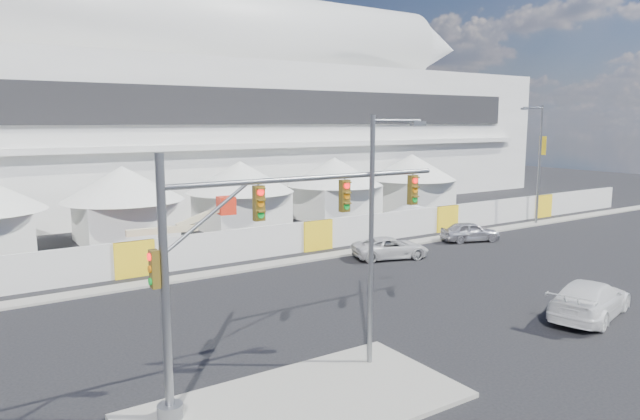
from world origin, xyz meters
TOP-DOWN VIEW (x-y plane):
  - ground at (0.00, 0.00)m, footprint 160.00×160.00m
  - median_island at (-6.00, -3.00)m, footprint 10.00×5.00m
  - far_curb at (20.00, 12.50)m, footprint 80.00×1.20m
  - stadium at (8.71, 41.50)m, footprint 80.00×24.80m
  - tent_row at (0.50, 24.00)m, footprint 53.40×8.40m
  - hoarding_fence at (6.00, 14.50)m, footprint 70.00×0.25m
  - scaffold_tower at (46.00, 36.00)m, footprint 4.40×4.40m
  - sedan_silver at (16.61, 10.78)m, footprint 3.01×4.48m
  - pickup_curb at (8.58, 10.01)m, footprint 3.56×5.23m
  - pickup_near at (8.75, -3.11)m, footprint 3.69×6.02m
  - lot_car_a at (18.41, 18.03)m, footprint 2.51×4.93m
  - lot_car_b at (28.81, 17.10)m, footprint 2.34×4.54m
  - traffic_mast at (-7.38, -1.69)m, footprint 10.12×0.73m
  - streetlight_median at (-2.18, -1.80)m, footprint 2.36×0.24m
  - streetlight_curb at (26.27, 12.50)m, footprint 2.89×0.65m
  - boom_lift at (-4.51, 15.86)m, footprint 7.78×2.07m

SIDE VIEW (x-z plane):
  - ground at x=0.00m, z-range 0.00..0.00m
  - far_curb at x=20.00m, z-range 0.00..0.12m
  - median_island at x=-6.00m, z-range 0.00..0.15m
  - pickup_curb at x=8.58m, z-range 0.00..1.33m
  - sedan_silver at x=16.61m, z-range 0.00..1.42m
  - lot_car_b at x=28.81m, z-range 0.00..1.48m
  - lot_car_a at x=18.41m, z-range 0.00..1.55m
  - pickup_near at x=8.75m, z-range 0.00..1.63m
  - hoarding_fence at x=6.00m, z-range 0.00..2.00m
  - boom_lift at x=-4.51m, z-range -0.91..3.01m
  - tent_row at x=0.50m, z-range 0.45..5.85m
  - traffic_mast at x=-7.38m, z-range 0.58..8.08m
  - streetlight_median at x=-2.18m, z-range 0.78..9.31m
  - streetlight_curb at x=26.27m, z-range 0.78..10.55m
  - scaffold_tower at x=46.00m, z-range 0.00..12.00m
  - stadium at x=8.71m, z-range -1.54..20.44m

